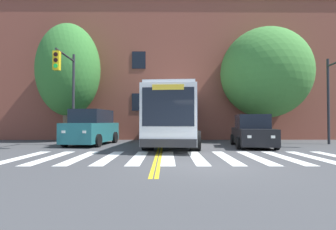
{
  "coord_description": "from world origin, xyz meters",
  "views": [
    {
      "loc": [
        -1.31,
        -8.84,
        1.49
      ],
      "look_at": [
        -1.2,
        6.89,
        1.87
      ],
      "focal_mm": 28.0,
      "sensor_mm": 36.0,
      "label": 1
    }
  ],
  "objects_px": {
    "city_bus": "(175,116)",
    "car_red_behind_bus": "(180,128)",
    "car_teal_near_lane": "(92,128)",
    "car_black_far_lane": "(252,132)",
    "street_tree_curbside_small": "(68,70)",
    "street_tree_curbside_large": "(265,73)",
    "traffic_light_far_corner": "(67,82)"
  },
  "relations": [
    {
      "from": "city_bus",
      "to": "car_red_behind_bus",
      "type": "bearing_deg",
      "value": 85.06
    },
    {
      "from": "car_teal_near_lane",
      "to": "car_red_behind_bus",
      "type": "xyz_separation_m",
      "value": [
        6.09,
        9.05,
        -0.21
      ]
    },
    {
      "from": "car_black_far_lane",
      "to": "street_tree_curbside_small",
      "type": "relative_size",
      "value": 0.53
    },
    {
      "from": "car_black_far_lane",
      "to": "car_teal_near_lane",
      "type": "bearing_deg",
      "value": 171.31
    },
    {
      "from": "car_teal_near_lane",
      "to": "car_black_far_lane",
      "type": "height_order",
      "value": "car_teal_near_lane"
    },
    {
      "from": "street_tree_curbside_small",
      "to": "street_tree_curbside_large",
      "type": "bearing_deg",
      "value": 1.04
    },
    {
      "from": "street_tree_curbside_large",
      "to": "street_tree_curbside_small",
      "type": "relative_size",
      "value": 0.98
    },
    {
      "from": "city_bus",
      "to": "street_tree_curbside_small",
      "type": "distance_m",
      "value": 9.14
    },
    {
      "from": "traffic_light_far_corner",
      "to": "street_tree_curbside_small",
      "type": "xyz_separation_m",
      "value": [
        -1.55,
        4.32,
        1.52
      ]
    },
    {
      "from": "car_black_far_lane",
      "to": "traffic_light_far_corner",
      "type": "distance_m",
      "value": 11.23
    },
    {
      "from": "city_bus",
      "to": "street_tree_curbside_small",
      "type": "relative_size",
      "value": 1.26
    },
    {
      "from": "car_red_behind_bus",
      "to": "street_tree_curbside_large",
      "type": "bearing_deg",
      "value": -43.46
    },
    {
      "from": "city_bus",
      "to": "car_teal_near_lane",
      "type": "relative_size",
      "value": 2.19
    },
    {
      "from": "car_teal_near_lane",
      "to": "street_tree_curbside_small",
      "type": "bearing_deg",
      "value": 132.35
    },
    {
      "from": "car_red_behind_bus",
      "to": "car_black_far_lane",
      "type": "bearing_deg",
      "value": -70.77
    },
    {
      "from": "city_bus",
      "to": "street_tree_curbside_small",
      "type": "xyz_separation_m",
      "value": [
        -7.92,
        2.91,
        3.5
      ]
    },
    {
      "from": "car_teal_near_lane",
      "to": "traffic_light_far_corner",
      "type": "relative_size",
      "value": 0.89
    },
    {
      "from": "car_red_behind_bus",
      "to": "traffic_light_far_corner",
      "type": "height_order",
      "value": "traffic_light_far_corner"
    },
    {
      "from": "car_black_far_lane",
      "to": "street_tree_curbside_large",
      "type": "height_order",
      "value": "street_tree_curbside_large"
    },
    {
      "from": "city_bus",
      "to": "street_tree_curbside_small",
      "type": "bearing_deg",
      "value": 159.86
    },
    {
      "from": "car_red_behind_bus",
      "to": "traffic_light_far_corner",
      "type": "bearing_deg",
      "value": -124.25
    },
    {
      "from": "street_tree_curbside_small",
      "to": "car_teal_near_lane",
      "type": "bearing_deg",
      "value": -47.65
    },
    {
      "from": "car_black_far_lane",
      "to": "city_bus",
      "type": "bearing_deg",
      "value": 161.95
    },
    {
      "from": "car_black_far_lane",
      "to": "car_red_behind_bus",
      "type": "bearing_deg",
      "value": 109.23
    },
    {
      "from": "car_black_far_lane",
      "to": "car_red_behind_bus",
      "type": "height_order",
      "value": "car_black_far_lane"
    },
    {
      "from": "car_red_behind_bus",
      "to": "street_tree_curbside_small",
      "type": "distance_m",
      "value": 11.58
    },
    {
      "from": "city_bus",
      "to": "car_black_far_lane",
      "type": "relative_size",
      "value": 2.39
    },
    {
      "from": "car_teal_near_lane",
      "to": "street_tree_curbside_large",
      "type": "bearing_deg",
      "value": 14.27
    },
    {
      "from": "car_teal_near_lane",
      "to": "car_black_far_lane",
      "type": "distance_m",
      "value": 9.89
    },
    {
      "from": "city_bus",
      "to": "street_tree_curbside_large",
      "type": "bearing_deg",
      "value": 24.33
    },
    {
      "from": "car_teal_near_lane",
      "to": "car_black_far_lane",
      "type": "relative_size",
      "value": 1.09
    },
    {
      "from": "traffic_light_far_corner",
      "to": "street_tree_curbside_small",
      "type": "relative_size",
      "value": 0.65
    }
  ]
}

